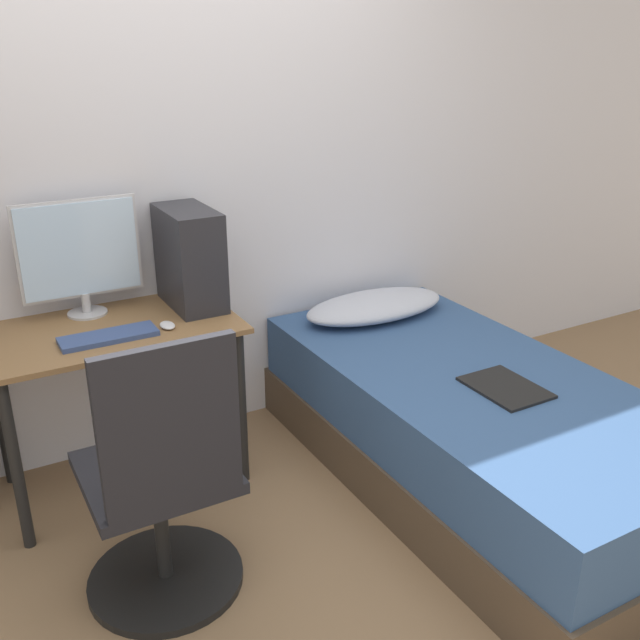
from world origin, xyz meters
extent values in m
plane|color=#846647|center=(0.00, 0.00, 0.00)|extent=(14.00, 14.00, 0.00)
cube|color=silver|center=(0.00, 1.33, 1.25)|extent=(8.00, 0.05, 2.50)
cube|color=brown|center=(-0.36, 1.01, 0.71)|extent=(0.99, 0.59, 0.02)
cylinder|color=black|center=(-0.81, 0.77, 0.35)|extent=(0.04, 0.04, 0.70)
cylinder|color=black|center=(0.08, 0.77, 0.35)|extent=(0.04, 0.04, 0.70)
cylinder|color=black|center=(0.08, 1.26, 0.35)|extent=(0.04, 0.04, 0.70)
cylinder|color=black|center=(-0.42, 0.33, 0.01)|extent=(0.54, 0.54, 0.03)
cylinder|color=black|center=(-0.42, 0.33, 0.23)|extent=(0.05, 0.05, 0.41)
cube|color=black|center=(-0.42, 0.33, 0.46)|extent=(0.47, 0.47, 0.04)
cube|color=black|center=(-0.42, 0.11, 0.74)|extent=(0.43, 0.04, 0.53)
cube|color=#4C3D2D|center=(0.93, 0.30, 0.11)|extent=(0.99, 2.02, 0.23)
cube|color=#33517F|center=(0.93, 0.30, 0.37)|extent=(0.96, 1.98, 0.28)
ellipsoid|color=#B2B7C6|center=(0.93, 1.05, 0.56)|extent=(0.75, 0.36, 0.11)
cube|color=black|center=(0.95, 0.14, 0.51)|extent=(0.24, 0.32, 0.01)
cylinder|color=#B7B7BC|center=(-0.41, 1.21, 0.73)|extent=(0.16, 0.16, 0.01)
cylinder|color=#B7B7BC|center=(-0.41, 1.21, 0.77)|extent=(0.04, 0.04, 0.08)
cube|color=#B7B7BC|center=(-0.41, 1.21, 1.00)|extent=(0.49, 0.01, 0.40)
cube|color=#B2D1EF|center=(-0.41, 1.20, 1.00)|extent=(0.46, 0.01, 0.38)
cube|color=#33477A|center=(-0.40, 0.90, 0.73)|extent=(0.37, 0.13, 0.02)
cube|color=#232328|center=(0.01, 1.10, 0.93)|extent=(0.20, 0.38, 0.42)
ellipsoid|color=silver|center=(-0.17, 0.90, 0.73)|extent=(0.06, 0.09, 0.02)
camera|label=1|loc=(-0.93, -1.69, 1.80)|focal=40.00mm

